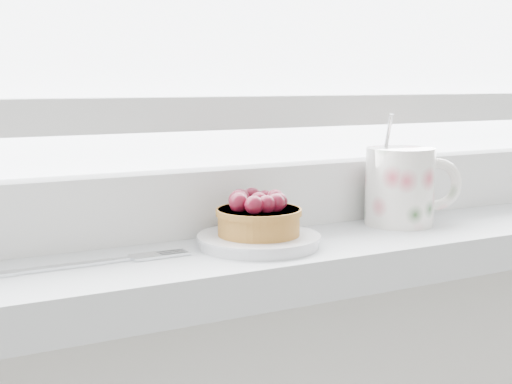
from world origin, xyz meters
TOP-DOWN VIEW (x-y plane):
  - saucer at (-0.02, 1.88)m, footprint 0.12×0.12m
  - raspberry_tart at (-0.03, 1.88)m, footprint 0.09×0.09m
  - floral_mug at (0.17, 1.90)m, footprint 0.12×0.10m
  - fork at (-0.19, 1.89)m, footprint 0.18×0.02m

SIDE VIEW (x-z plane):
  - fork at x=-0.19m, z-range 0.94..0.94m
  - saucer at x=-0.02m, z-range 0.94..0.95m
  - raspberry_tart at x=-0.03m, z-range 0.95..0.99m
  - floral_mug at x=0.17m, z-range 0.92..1.05m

